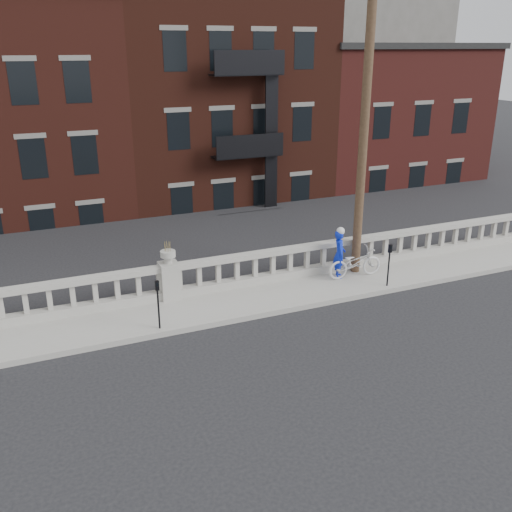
# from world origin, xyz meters

# --- Properties ---
(ground) EXTENTS (120.00, 120.00, 0.00)m
(ground) POSITION_xyz_m (0.00, 0.00, 0.00)
(ground) COLOR black
(ground) RESTS_ON ground
(sidewalk) EXTENTS (32.00, 2.20, 0.15)m
(sidewalk) POSITION_xyz_m (0.00, 3.00, 0.07)
(sidewalk) COLOR #99978E
(sidewalk) RESTS_ON ground
(balustrade) EXTENTS (28.00, 0.34, 1.03)m
(balustrade) POSITION_xyz_m (0.00, 3.95, 0.64)
(balustrade) COLOR #99978E
(balustrade) RESTS_ON sidewalk
(planter_pedestal) EXTENTS (0.55, 0.55, 1.76)m
(planter_pedestal) POSITION_xyz_m (0.00, 3.95, 0.83)
(planter_pedestal) COLOR #99978E
(planter_pedestal) RESTS_ON sidewalk
(lower_level) EXTENTS (80.00, 44.00, 20.80)m
(lower_level) POSITION_xyz_m (0.56, 23.04, 2.63)
(lower_level) COLOR #605E59
(lower_level) RESTS_ON ground
(utility_pole) EXTENTS (1.60, 0.28, 10.00)m
(utility_pole) POSITION_xyz_m (6.20, 3.60, 5.24)
(utility_pole) COLOR #422D1E
(utility_pole) RESTS_ON sidewalk
(parking_meter_c) EXTENTS (0.10, 0.09, 1.36)m
(parking_meter_c) POSITION_xyz_m (-0.78, 2.15, 1.00)
(parking_meter_c) COLOR black
(parking_meter_c) RESTS_ON sidewalk
(parking_meter_d) EXTENTS (0.10, 0.09, 1.36)m
(parking_meter_d) POSITION_xyz_m (6.45, 2.15, 1.00)
(parking_meter_d) COLOR black
(parking_meter_d) RESTS_ON sidewalk
(bicycle) EXTENTS (1.87, 0.72, 0.97)m
(bicycle) POSITION_xyz_m (5.91, 3.18, 0.63)
(bicycle) COLOR silver
(bicycle) RESTS_ON sidewalk
(cyclist) EXTENTS (0.57, 0.67, 1.57)m
(cyclist) POSITION_xyz_m (5.43, 3.38, 0.93)
(cyclist) COLOR #0D23C5
(cyclist) RESTS_ON sidewalk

